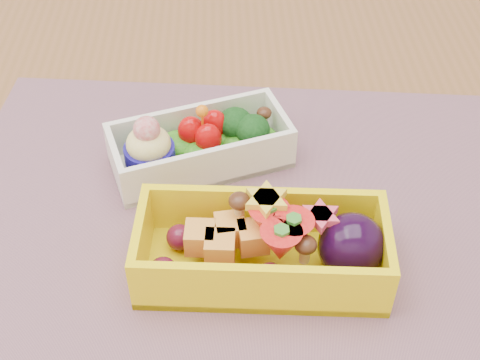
{
  "coord_description": "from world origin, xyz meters",
  "views": [
    {
      "loc": [
        0.03,
        -0.41,
        1.16
      ],
      "look_at": [
        0.04,
        -0.02,
        0.79
      ],
      "focal_mm": 49.55,
      "sensor_mm": 36.0,
      "label": 1
    }
  ],
  "objects_px": {
    "placemat": "(231,217)",
    "bento_yellow": "(268,247)",
    "table": "(195,267)",
    "bento_white": "(199,145)"
  },
  "relations": [
    {
      "from": "placemat",
      "to": "bento_yellow",
      "type": "distance_m",
      "value": 0.07
    },
    {
      "from": "table",
      "to": "bento_yellow",
      "type": "xyz_separation_m",
      "value": [
        0.06,
        -0.09,
        0.13
      ]
    },
    {
      "from": "table",
      "to": "bento_white",
      "type": "distance_m",
      "value": 0.13
    },
    {
      "from": "placemat",
      "to": "bento_white",
      "type": "bearing_deg",
      "value": 111.81
    },
    {
      "from": "bento_white",
      "to": "table",
      "type": "bearing_deg",
      "value": -121.12
    },
    {
      "from": "table",
      "to": "placemat",
      "type": "relative_size",
      "value": 2.47
    },
    {
      "from": "placemat",
      "to": "bento_yellow",
      "type": "relative_size",
      "value": 2.49
    },
    {
      "from": "bento_yellow",
      "to": "table",
      "type": "bearing_deg",
      "value": 129.69
    },
    {
      "from": "bento_white",
      "to": "bento_yellow",
      "type": "height_order",
      "value": "bento_white"
    },
    {
      "from": "table",
      "to": "placemat",
      "type": "height_order",
      "value": "placemat"
    }
  ]
}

